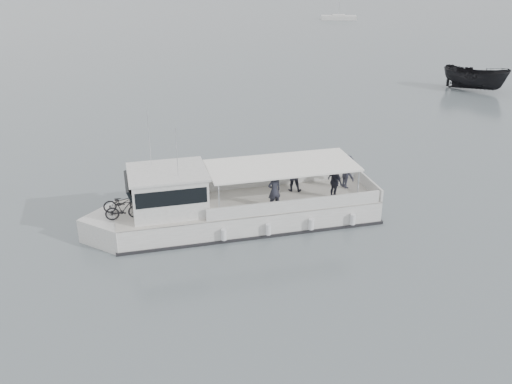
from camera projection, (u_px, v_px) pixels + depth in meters
ground at (203, 268)px, 25.06m from camera, size 1400.00×1400.00×0.00m
tour_boat at (223, 208)px, 28.29m from camera, size 14.51×8.19×6.24m
dark_motorboat at (475, 78)px, 53.59m from camera, size 4.16×6.49×2.35m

